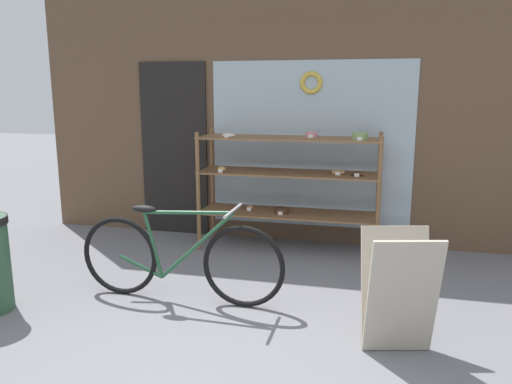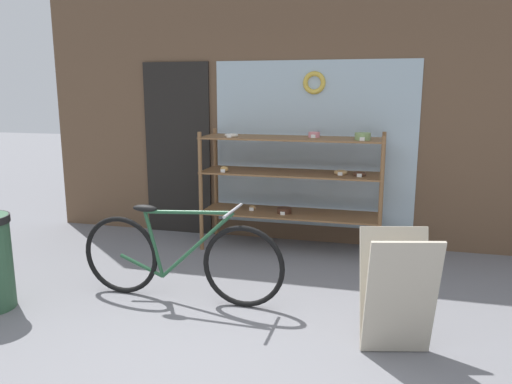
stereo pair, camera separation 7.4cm
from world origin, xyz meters
name	(u,v)px [view 2 (the right image)]	position (x,y,z in m)	size (l,w,h in m)	color
ground_plane	(212,372)	(0.00, 0.00, 0.00)	(30.00, 30.00, 0.00)	slate
storefront_facade	(294,105)	(-0.04, 3.01, 1.60)	(6.27, 0.13, 3.27)	brown
display_case	(293,176)	(0.04, 2.60, 0.84)	(1.98, 0.55, 1.34)	brown
bicycle	(179,258)	(-0.64, 1.01, 0.37)	(1.82, 0.46, 0.83)	black
sandwich_board	(397,293)	(1.13, 0.56, 0.43)	(0.55, 0.48, 0.84)	#B2A893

